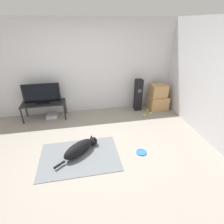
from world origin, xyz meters
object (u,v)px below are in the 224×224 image
Objects in this scene: dog at (80,148)px; tv_stand at (44,105)px; cardboard_box_upper at (159,91)px; tennis_ball_near_speaker at (151,113)px; tennis_ball_by_boxes at (148,110)px; frisbee at (141,152)px; floor_speaker at (138,95)px; tennis_ball_loose_on_carpet at (144,116)px; tv at (42,94)px; cardboard_box_lower at (158,103)px; game_console at (52,116)px.

dog is 1.95m from tv_stand.
tennis_ball_near_speaker is at bearing -134.58° from cardboard_box_upper.
dog is at bearing -143.46° from tennis_ball_by_boxes.
frisbee is 0.19× the size of tv_stand.
cardboard_box_upper is 0.63m from floor_speaker.
tennis_ball_loose_on_carpet is at bearing -142.47° from cardboard_box_upper.
tv_stand is 17.38× the size of tennis_ball_by_boxes.
dog is 2.02m from tv.
tennis_ball_near_speaker is (2.07, 1.34, -0.11)m from dog.
cardboard_box_lower is 0.59× the size of floor_speaker.
tv_stand is at bearing 179.28° from cardboard_box_lower.
tv reaches higher than tv_stand.
dog is 0.76× the size of tv_stand.
tennis_ball_by_boxes reaches higher than frisbee.
tennis_ball_by_boxes and tennis_ball_near_speaker have the same top height.
tennis_ball_loose_on_carpet is 2.64m from game_console.
dog is at bearing -147.16° from tennis_ball_near_speaker.
tennis_ball_near_speaker is at bearing 61.70° from frisbee.
game_console is (-2.82, 0.39, 0.01)m from tennis_ball_near_speaker.
tennis_ball_near_speaker is at bearing -93.09° from tennis_ball_by_boxes.
tennis_ball_near_speaker reaches higher than frisbee.
dog is 2.59m from tennis_ball_by_boxes.
cardboard_box_upper reaches higher than frisbee.
frisbee is 2.97m from tv.
dog is 0.92× the size of tv.
dog is 1.89× the size of cardboard_box_upper.
tennis_ball_near_speaker is 0.24m from tennis_ball_loose_on_carpet.
dog reaches higher than tennis_ball_loose_on_carpet.
cardboard_box_lower is 1.95× the size of game_console.
floor_speaker reaches higher than tv_stand.
tv is at bearing 172.81° from tennis_ball_near_speaker.
floor_speaker is at bearing 146.48° from tennis_ball_by_boxes.
tv is 3.08m from tennis_ball_near_speaker.
tv reaches higher than frisbee.
tennis_ball_near_speaker is (-0.34, -0.34, -0.55)m from cardboard_box_upper.
frisbee is at bearing -121.77° from cardboard_box_upper.
cardboard_box_lower is at bearing 57.70° from frisbee.
tennis_ball_loose_on_carpet is at bearing -10.53° from game_console.
tennis_ball_loose_on_carpet is (0.61, 1.47, 0.02)m from frisbee.
cardboard_box_lower is at bearing -1.12° from game_console.
tv_stand reaches higher than cardboard_box_lower.
game_console is (-0.75, 1.73, -0.10)m from dog.
tennis_ball_by_boxes is (0.29, -0.19, -0.44)m from floor_speaker.
frisbee is 0.38× the size of cardboard_box_lower.
game_console is at bearing 113.45° from dog.
cardboard_box_lower is at bearing -0.72° from tv_stand.
tv is at bearing -173.51° from game_console.
cardboard_box_lower is 8.49× the size of tennis_ball_near_speaker.
dog is 1.89m from game_console.
floor_speaker is at bearing 124.85° from tennis_ball_near_speaker.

